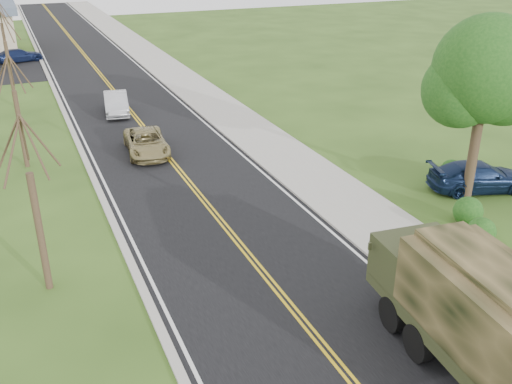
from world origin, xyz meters
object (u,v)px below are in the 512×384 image
military_truck (477,309)px  suv_champagne (146,142)px  pickup_navy (479,177)px  sedan_silver (116,103)px

military_truck → suv_champagne: 20.58m
suv_champagne → pickup_navy: 16.98m
pickup_navy → sedan_silver: bearing=50.5°
sedan_silver → pickup_navy: bearing=-48.0°
military_truck → pickup_navy: bearing=51.3°
suv_champagne → military_truck: bearing=-73.5°
suv_champagne → sedan_silver: size_ratio=1.07×
suv_champagne → sedan_silver: 8.25m
military_truck → pickup_navy: military_truck is taller
military_truck → pickup_navy: size_ratio=1.53×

